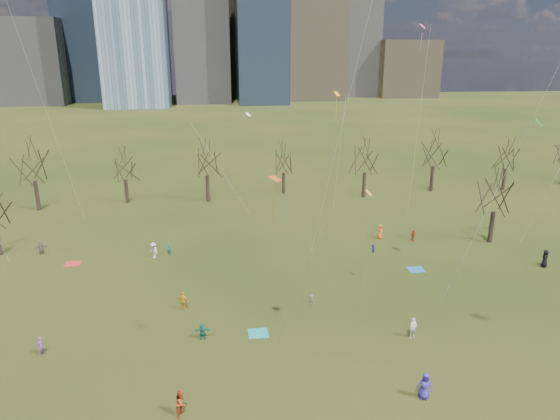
{
  "coord_description": "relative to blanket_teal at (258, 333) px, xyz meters",
  "views": [
    {
      "loc": [
        -6.44,
        -33.26,
        21.32
      ],
      "look_at": [
        0.0,
        12.0,
        7.0
      ],
      "focal_mm": 32.0,
      "sensor_mm": 36.0,
      "label": 1
    }
  ],
  "objects": [
    {
      "name": "person_13",
      "position": [
        -8.17,
        17.69,
        0.72
      ],
      "size": [
        0.6,
        0.64,
        1.47
      ],
      "primitive_type": "imported",
      "rotation": [
        0.0,
        0.0,
        2.2
      ],
      "color": "#197464",
      "rests_on": "ground"
    },
    {
      "name": "person_9",
      "position": [
        -9.75,
        17.02,
        0.87
      ],
      "size": [
        1.27,
        1.29,
        1.78
      ],
      "primitive_type": "imported",
      "rotation": [
        0.0,
        0.0,
        5.48
      ],
      "color": "silver",
      "rests_on": "ground"
    },
    {
      "name": "person_7",
      "position": [
        -16.21,
        -0.64,
        0.73
      ],
      "size": [
        0.53,
        0.63,
        1.49
      ],
      "primitive_type": "imported",
      "rotation": [
        0.0,
        0.0,
        4.35
      ],
      "color": "#8A4B96",
      "rests_on": "ground"
    },
    {
      "name": "person_1",
      "position": [
        11.98,
        -2.28,
        0.84
      ],
      "size": [
        0.7,
        0.54,
        1.7
      ],
      "primitive_type": "imported",
      "rotation": [
        0.0,
        0.0,
        0.24
      ],
      "color": "silver",
      "rests_on": "ground"
    },
    {
      "name": "blanket_teal",
      "position": [
        0.0,
        0.0,
        0.0
      ],
      "size": [
        1.6,
        1.5,
        0.03
      ],
      "primitive_type": "cube",
      "color": "teal",
      "rests_on": "ground"
    },
    {
      "name": "person_5",
      "position": [
        -4.39,
        -0.17,
        0.67
      ],
      "size": [
        1.27,
        0.42,
        1.37
      ],
      "primitive_type": "imported",
      "rotation": [
        0.0,
        0.0,
        3.13
      ],
      "color": "#1B795D",
      "rests_on": "ground"
    },
    {
      "name": "blanket_crimson",
      "position": [
        -18.17,
        16.55,
        0.0
      ],
      "size": [
        1.6,
        1.5,
        0.03
      ],
      "primitive_type": "cube",
      "color": "red",
      "rests_on": "ground"
    },
    {
      "name": "person_12",
      "position": [
        16.7,
        19.28,
        0.89
      ],
      "size": [
        0.59,
        0.89,
        1.81
      ],
      "primitive_type": "imported",
      "rotation": [
        0.0,
        0.0,
        1.59
      ],
      "color": "orange",
      "rests_on": "ground"
    },
    {
      "name": "person_11",
      "position": [
        -22.24,
        19.81,
        0.78
      ],
      "size": [
        1.52,
        1.13,
        1.59
      ],
      "primitive_type": "imported",
      "rotation": [
        0.0,
        0.0,
        0.51
      ],
      "color": "#5D5E62",
      "rests_on": "ground"
    },
    {
      "name": "person_3",
      "position": [
        5.16,
        4.17,
        0.47
      ],
      "size": [
        0.67,
        0.71,
        0.97
      ],
      "primitive_type": "imported",
      "rotation": [
        0.0,
        0.0,
        2.26
      ],
      "color": "#5E5E63",
      "rests_on": "ground"
    },
    {
      "name": "person_4",
      "position": [
        -6.05,
        4.76,
        0.84
      ],
      "size": [
        1.07,
        0.85,
        1.7
      ],
      "primitive_type": "imported",
      "rotation": [
        0.0,
        0.0,
        2.64
      ],
      "color": "gold",
      "rests_on": "ground"
    },
    {
      "name": "blanket_navy",
      "position": [
        17.41,
        9.97,
        0.0
      ],
      "size": [
        1.6,
        1.5,
        0.03
      ],
      "primitive_type": "cube",
      "color": "#265FB3",
      "rests_on": "ground"
    },
    {
      "name": "person_2",
      "position": [
        -5.6,
        -8.71,
        0.88
      ],
      "size": [
        0.91,
        1.03,
        1.79
      ],
      "primitive_type": "imported",
      "rotation": [
        0.0,
        0.0,
        1.27
      ],
      "color": "#C43C1C",
      "rests_on": "ground"
    },
    {
      "name": "bare_tree_row",
      "position": [
        3.15,
        35.55,
        6.1
      ],
      "size": [
        113.04,
        29.8,
        9.5
      ],
      "color": "black",
      "rests_on": "ground"
    },
    {
      "name": "ground",
      "position": [
        3.23,
        -1.68,
        -0.01
      ],
      "size": [
        500.0,
        500.0,
        0.0
      ],
      "primitive_type": "plane",
      "color": "black",
      "rests_on": "ground"
    },
    {
      "name": "kites_airborne",
      "position": [
        7.67,
        10.58,
        13.38
      ],
      "size": [
        59.12,
        41.96,
        32.28
      ],
      "color": "#DF4E12",
      "rests_on": "ground"
    },
    {
      "name": "downtown_skyline",
      "position": [
        0.8,
        208.97,
        38.99
      ],
      "size": [
        212.5,
        78.0,
        118.0
      ],
      "color": "slate",
      "rests_on": "ground"
    },
    {
      "name": "person_0",
      "position": [
        9.85,
        -9.32,
        0.9
      ],
      "size": [
        1.04,
        0.84,
        1.84
      ],
      "primitive_type": "imported",
      "rotation": [
        0.0,
        0.0,
        5.96
      ],
      "color": "#3428AE",
      "rests_on": "ground"
    },
    {
      "name": "person_6",
      "position": [
        31.0,
        8.8,
        0.93
      ],
      "size": [
        1.05,
        1.1,
        1.89
      ],
      "primitive_type": "imported",
      "rotation": [
        0.0,
        0.0,
        4.03
      ],
      "color": "black",
      "rests_on": "ground"
    },
    {
      "name": "person_8",
      "position": [
        14.39,
        14.95,
        0.51
      ],
      "size": [
        0.47,
        0.56,
        1.05
      ],
      "primitive_type": "imported",
      "rotation": [
        0.0,
        0.0,
        4.87
      ],
      "color": "#2A2FB6",
      "rests_on": "ground"
    },
    {
      "name": "person_10",
      "position": [
        20.35,
        17.98,
        0.67
      ],
      "size": [
        0.87,
        0.59,
        1.38
      ],
      "primitive_type": "imported",
      "rotation": [
        0.0,
        0.0,
        0.35
      ],
      "color": "#AE3918",
      "rests_on": "ground"
    }
  ]
}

